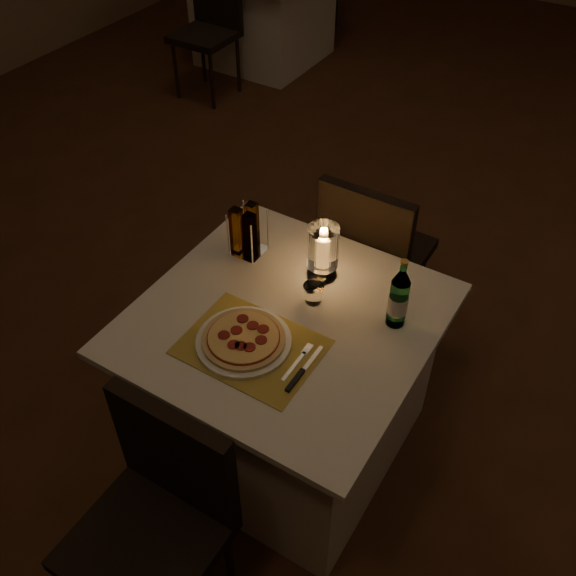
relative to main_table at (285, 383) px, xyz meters
The scene contains 15 objects.
floor 0.94m from the main_table, 80.99° to the left, with size 8.00×10.00×0.02m, color #4D2A18.
main_table is the anchor object (origin of this frame).
chair_near 0.74m from the main_table, 90.00° to the right, with size 0.42×0.42×0.90m.
chair_far 0.74m from the main_table, 90.00° to the left, with size 0.42×0.42×0.90m.
placemat 0.41m from the main_table, 96.34° to the right, with size 0.45×0.34×0.00m, color #B4973E.
plate 0.42m from the main_table, 105.52° to the right, with size 0.32×0.32×0.01m, color white.
pizza 0.44m from the main_table, 105.52° to the right, with size 0.28×0.28×0.02m.
fork 0.43m from the main_table, 45.27° to the right, with size 0.02×0.18×0.00m.
knife 0.46m from the main_table, 49.01° to the right, with size 0.02×0.22×0.01m.
tumbler 0.42m from the main_table, 68.60° to the left, with size 0.08×0.08×0.08m, color white, non-canonical shape.
water_bottle 0.61m from the main_table, 27.31° to the left, with size 0.07×0.07×0.28m.
hurricane_candle 0.56m from the main_table, 89.07° to the left, with size 0.12×0.12×0.22m.
cruet_caddy 0.60m from the main_table, 144.43° to the left, with size 0.12×0.12×0.21m.
neighbor_table_left 3.87m from the main_table, 124.40° to the left, with size 1.00×1.00×0.74m.
neighbor_chair_la 3.31m from the main_table, 131.41° to the left, with size 0.42×0.42×0.90m.
Camera 1 is at (0.69, -2.18, 2.34)m, focal length 40.00 mm.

